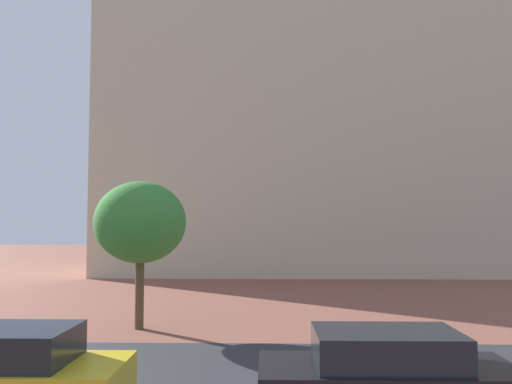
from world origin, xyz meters
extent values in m
plane|color=brown|center=(0.00, 10.00, 0.00)|extent=(120.00, 120.00, 0.00)
cube|color=beige|center=(3.09, 33.11, 9.62)|extent=(25.50, 10.73, 19.23)
cube|color=beige|center=(1.80, 33.11, 18.58)|extent=(5.20, 5.20, 37.16)
cylinder|color=beige|center=(-8.16, 29.25, 10.97)|extent=(2.80, 2.80, 21.93)
cylinder|color=beige|center=(14.34, 29.25, 11.35)|extent=(2.80, 2.80, 22.70)
cube|color=black|center=(2.68, 7.34, 1.20)|extent=(2.36, 1.50, 0.55)
cube|color=black|center=(-3.71, 7.34, 1.20)|extent=(2.29, 1.52, 0.58)
cylinder|color=black|center=(-2.36, 8.20, 0.32)|extent=(0.64, 0.22, 0.64)
cylinder|color=brown|center=(-3.20, 14.37, 1.07)|extent=(0.27, 0.27, 2.13)
ellipsoid|color=#387F33|center=(-3.20, 14.37, 3.26)|extent=(2.81, 2.81, 2.53)
camera|label=1|loc=(0.71, -1.12, 3.27)|focal=35.32mm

